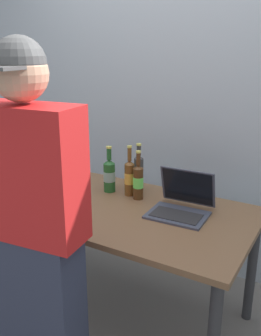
# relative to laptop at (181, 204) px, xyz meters

# --- Properties ---
(ground_plane) EXTENTS (8.00, 8.00, 0.00)m
(ground_plane) POSITION_rel_laptop_xyz_m (-0.34, -0.11, -0.80)
(ground_plane) COLOR slate
(ground_plane) RESTS_ON ground
(desk) EXTENTS (1.54, 0.85, 0.75)m
(desk) POSITION_rel_laptop_xyz_m (-0.34, -0.11, -0.14)
(desk) COLOR brown
(desk) RESTS_ON ground
(laptop) EXTENTS (0.33, 0.32, 0.23)m
(laptop) POSITION_rel_laptop_xyz_m (0.00, 0.00, 0.00)
(laptop) COLOR #383D4C
(laptop) RESTS_ON desk
(beer_bottle_amber) EXTENTS (0.06, 0.06, 0.31)m
(beer_bottle_amber) POSITION_rel_laptop_xyz_m (-0.37, 0.17, 0.07)
(beer_bottle_amber) COLOR #333333
(beer_bottle_amber) RESTS_ON desk
(beer_bottle_dark) EXTENTS (0.08, 0.08, 0.30)m
(beer_bottle_dark) POSITION_rel_laptop_xyz_m (-0.53, 0.07, 0.06)
(beer_bottle_dark) COLOR #1E5123
(beer_bottle_dark) RESTS_ON desk
(beer_bottle_green) EXTENTS (0.06, 0.06, 0.32)m
(beer_bottle_green) POSITION_rel_laptop_xyz_m (-0.38, 0.08, 0.07)
(beer_bottle_green) COLOR brown
(beer_bottle_green) RESTS_ON desk
(beer_bottle_brown) EXTENTS (0.06, 0.06, 0.31)m
(beer_bottle_brown) POSITION_rel_laptop_xyz_m (-0.31, 0.05, 0.06)
(beer_bottle_brown) COLOR #472B14
(beer_bottle_brown) RESTS_ON desk
(person_figure) EXTENTS (0.47, 0.31, 1.68)m
(person_figure) POSITION_rel_laptop_xyz_m (-0.34, -0.80, 0.07)
(person_figure) COLOR #2D3347
(person_figure) RESTS_ON ground
(coffee_mug) EXTENTS (0.12, 0.08, 0.10)m
(coffee_mug) POSITION_rel_laptop_xyz_m (-0.60, -0.26, -0.00)
(coffee_mug) COLOR #BF4C33
(coffee_mug) RESTS_ON desk
(back_wall) EXTENTS (6.00, 0.10, 2.60)m
(back_wall) POSITION_rel_laptop_xyz_m (-0.34, 0.72, 0.50)
(back_wall) COLOR #99A3AD
(back_wall) RESTS_ON ground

